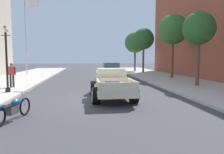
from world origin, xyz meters
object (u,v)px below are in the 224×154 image
flagpole (27,27)px  street_tree_second (173,30)px  motorcycle_parked (13,108)px  pedestrian_sidewalk_left (12,73)px  street_tree_nearest (199,29)px  car_background_white (111,71)px  street_tree_third (144,39)px  hotrod_truck_cream (111,84)px  street_tree_farthest (135,43)px  street_lamp_near (6,54)px

flagpole → street_tree_second: 16.48m
motorcycle_parked → pedestrian_sidewalk_left: (-2.49, 7.76, 0.64)m
street_tree_nearest → car_background_white: bearing=126.5°
flagpole → street_tree_nearest: bearing=-39.3°
motorcycle_parked → street_tree_nearest: street_tree_nearest is taller
street_tree_third → street_tree_second: bearing=-84.5°
hotrod_truck_cream → street_tree_third: 18.67m
flagpole → street_tree_nearest: (14.73, -12.04, -1.57)m
hotrod_truck_cream → street_tree_farthest: size_ratio=0.85×
street_lamp_near → street_tree_second: (13.12, 7.42, 2.51)m
hotrod_truck_cream → flagpole: flagpole is taller
street_lamp_near → street_tree_nearest: street_tree_nearest is taller
pedestrian_sidewalk_left → street_tree_farthest: 21.31m
flagpole → motorcycle_parked: bearing=-77.6°
hotrod_truck_cream → flagpole: bearing=117.9°
street_tree_third → pedestrian_sidewalk_left: bearing=-133.9°
pedestrian_sidewalk_left → street_tree_third: size_ratio=0.28×
car_background_white → street_tree_second: bearing=-13.8°
pedestrian_sidewalk_left → street_tree_farthest: street_tree_farthest is taller
hotrod_truck_cream → motorcycle_parked: (-3.84, -3.96, -0.31)m
hotrod_truck_cream → street_tree_third: street_tree_third is taller
pedestrian_sidewalk_left → street_tree_second: 15.04m
car_background_white → flagpole: flagpole is taller
street_tree_second → street_tree_third: (-0.77, 8.01, -0.26)m
pedestrian_sidewalk_left → street_tree_second: (13.55, 5.27, 3.81)m
street_lamp_near → motorcycle_parked: bearing=-69.9°
street_tree_farthest → street_tree_second: bearing=-84.8°
street_tree_second → pedestrian_sidewalk_left: bearing=-158.7°
street_tree_farthest → pedestrian_sidewalk_left: bearing=-126.4°
pedestrian_sidewalk_left → street_tree_third: 18.77m
street_lamp_near → pedestrian_sidewalk_left: bearing=101.6°
car_background_white → pedestrian_sidewalk_left: size_ratio=2.61×
street_lamp_near → street_tree_third: 19.88m
street_tree_nearest → street_tree_second: street_tree_second is taller
street_tree_nearest → street_tree_farthest: 17.57m
motorcycle_parked → street_lamp_near: size_ratio=0.53×
pedestrian_sidewalk_left → street_tree_nearest: bearing=-2.7°
street_tree_nearest → street_tree_second: size_ratio=0.84×
flagpole → street_tree_second: bearing=-21.9°
motorcycle_parked → pedestrian_sidewalk_left: size_ratio=1.24×
hotrod_truck_cream → flagpole: (-8.05, 15.22, 5.02)m
street_tree_second → hotrod_truck_cream: bearing=-128.5°
flagpole → street_tree_third: (14.50, 1.86, -1.13)m
street_tree_third → flagpole: bearing=-172.7°
flagpole → street_tree_farthest: size_ratio=1.57×
flagpole → hotrod_truck_cream: bearing=-62.1°
pedestrian_sidewalk_left → flagpole: flagpole is taller
pedestrian_sidewalk_left → street_tree_nearest: street_tree_nearest is taller
street_lamp_near → flagpole: size_ratio=0.42×
pedestrian_sidewalk_left → car_background_white: bearing=41.7°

